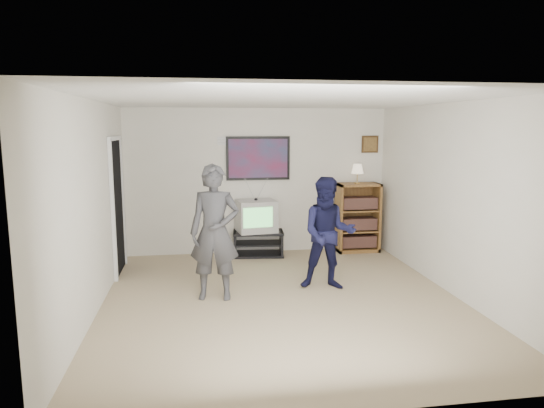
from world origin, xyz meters
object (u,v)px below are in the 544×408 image
object	(u,v)px
media_stand	(258,243)
person_short	(328,234)
crt_television	(256,216)
person_tall	(215,232)
bookshelf	(357,217)

from	to	relation	value
media_stand	person_short	distance (m)	2.05
crt_television	person_short	bearing A→B (deg)	-75.37
person_short	crt_television	bearing A→B (deg)	124.32
crt_television	person_short	world-z (taller)	person_short
crt_television	person_tall	bearing A→B (deg)	-118.83
bookshelf	person_short	world-z (taller)	person_short
media_stand	bookshelf	world-z (taller)	bookshelf
crt_television	person_tall	world-z (taller)	person_tall
media_stand	person_short	bearing A→B (deg)	-63.04
person_short	person_tall	bearing A→B (deg)	-162.39
crt_television	person_short	size ratio (longest dim) A/B	0.41
media_stand	crt_television	bearing A→B (deg)	-174.51
bookshelf	person_tall	bearing A→B (deg)	-141.60
media_stand	bookshelf	bearing A→B (deg)	7.10
person_short	media_stand	bearing A→B (deg)	123.38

